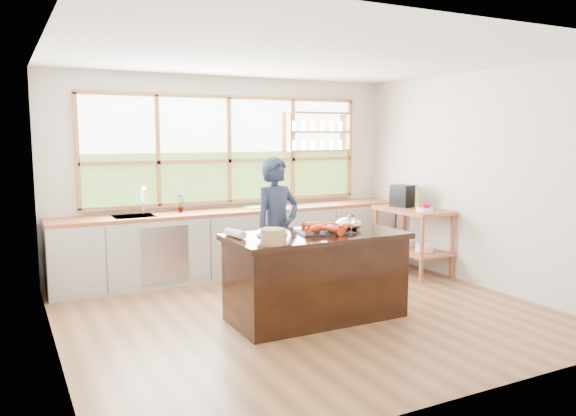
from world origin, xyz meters
TOP-DOWN VIEW (x-y plane):
  - ground_plane at (0.00, 0.00)m, footprint 5.00×5.00m
  - room_shell at (0.02, 0.51)m, footprint 5.02×4.52m
  - back_counter at (-0.02, 1.94)m, footprint 4.90×0.63m
  - right_shelf_unit at (2.19, 0.89)m, footprint 0.62×1.10m
  - island at (0.00, -0.20)m, footprint 1.85×0.90m
  - cook at (-0.06, 0.59)m, footprint 0.68×0.53m
  - potted_plant at (-0.78, 2.00)m, footprint 0.15×0.12m
  - cutting_board at (0.34, 1.94)m, footprint 0.41×0.32m
  - espresso_machine at (2.19, 1.12)m, footprint 0.33×0.34m
  - wine_bottle at (2.24, 0.87)m, footprint 0.10×0.10m
  - fruit_bowl at (2.14, 0.61)m, footprint 0.22×0.22m
  - slate_board at (0.09, -0.20)m, footprint 0.62×0.50m
  - lobster_pile at (0.12, -0.23)m, footprint 0.52×0.48m
  - mixing_bowl_left at (-0.59, -0.36)m, footprint 0.31×0.31m
  - mixing_bowl_right at (0.43, -0.15)m, footprint 0.29×0.29m
  - wine_glass at (0.24, -0.49)m, footprint 0.08×0.08m
  - wicker_basket at (-0.65, -0.52)m, footprint 0.23×0.23m
  - parchment_roll at (-0.83, -0.02)m, footprint 0.13×0.31m

SIDE VIEW (x-z plane):
  - ground_plane at x=0.00m, z-range 0.00..0.00m
  - island at x=0.00m, z-range 0.00..0.90m
  - back_counter at x=-0.02m, z-range 0.00..0.90m
  - right_shelf_unit at x=2.19m, z-range 0.15..1.05m
  - cook at x=-0.06m, z-range 0.00..1.66m
  - cutting_board at x=0.34m, z-range 0.90..0.91m
  - slate_board at x=0.09m, z-range 0.90..0.92m
  - parchment_roll at x=-0.83m, z-range 0.90..0.98m
  - fruit_bowl at x=2.14m, z-range 0.89..1.00m
  - lobster_pile at x=0.12m, z-range 0.92..1.00m
  - mixing_bowl_right at x=0.43m, z-range 0.89..1.03m
  - mixing_bowl_left at x=-0.59m, z-range 0.89..1.04m
  - wicker_basket at x=-0.65m, z-range 0.90..1.05m
  - potted_plant at x=-0.78m, z-range 0.90..1.16m
  - wine_bottle at x=2.24m, z-range 0.90..1.20m
  - espresso_machine at x=2.19m, z-range 0.90..1.21m
  - wine_glass at x=0.24m, z-range 0.95..1.17m
  - room_shell at x=0.02m, z-range 0.40..3.11m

